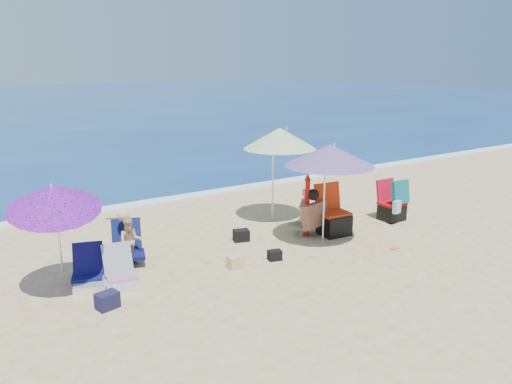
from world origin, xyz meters
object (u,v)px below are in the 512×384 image
furled_umbrella (307,202)px  camp_chair_right (393,206)px  person_center (308,213)px  umbrella_blue (54,197)px  umbrella_turquoise (330,155)px  chair_navy (89,277)px  umbrella_striped (280,138)px  camp_chair_left (333,219)px  person_left (129,240)px  chair_rainbow (120,277)px

furled_umbrella → camp_chair_right: furled_umbrella is taller
person_center → camp_chair_right: bearing=-6.7°
umbrella_blue → camp_chair_right: size_ratio=1.96×
umbrella_turquoise → chair_navy: bearing=173.9°
umbrella_striped → furled_umbrella: bearing=-97.3°
camp_chair_left → umbrella_striped: bearing=105.1°
person_left → person_center: bearing=-8.8°
umbrella_turquoise → chair_navy: umbrella_turquoise is taller
person_left → umbrella_blue: bearing=-156.5°
umbrella_turquoise → person_center: umbrella_turquoise is taller
umbrella_striped → person_center: (-0.11, -1.18, -1.39)m
person_center → person_left: (-3.61, 0.56, -0.05)m
umbrella_turquoise → umbrella_blue: umbrella_turquoise is taller
umbrella_blue → camp_chair_left: umbrella_blue is taller
furled_umbrella → chair_rainbow: size_ratio=1.89×
umbrella_striped → furled_umbrella: umbrella_striped is taller
umbrella_turquoise → camp_chair_right: umbrella_turquoise is taller
furled_umbrella → camp_chair_right: (2.28, -0.26, -0.37)m
umbrella_striped → person_left: bearing=-170.5°
chair_rainbow → camp_chair_right: size_ratio=0.72×
camp_chair_left → umbrella_turquoise: bearing=-144.7°
umbrella_turquoise → camp_chair_right: bearing=7.0°
camp_chair_left → person_left: (-4.10, 0.78, 0.12)m
chair_rainbow → person_center: 4.10m
umbrella_blue → chair_navy: (0.40, -0.04, -1.36)m
person_center → chair_rainbow: bearing=-175.9°
umbrella_blue → furled_umbrella: 4.92m
umbrella_turquoise → furled_umbrella: size_ratio=1.76×
chair_rainbow → person_center: bearing=4.1°
chair_rainbow → person_left: (0.47, 0.85, 0.26)m
camp_chair_right → person_center: 2.26m
camp_chair_right → umbrella_turquoise: bearing=-173.0°
furled_umbrella → umbrella_blue: bearing=-180.0°
furled_umbrella → person_left: furled_umbrella is taller
umbrella_turquoise → camp_chair_right: (2.19, 0.27, -1.41)m
umbrella_striped → furled_umbrella: (-0.15, -1.18, -1.15)m
umbrella_striped → umbrella_blue: size_ratio=1.14×
chair_navy → umbrella_striped: bearing=14.9°
camp_chair_left → camp_chair_right: bearing=-1.5°
chair_navy → umbrella_turquoise: bearing=-6.1°
umbrella_blue → umbrella_striped: bearing=13.3°
person_center → person_left: person_center is taller
furled_umbrella → chair_rainbow: furled_umbrella is taller
umbrella_turquoise → camp_chair_left: umbrella_turquoise is taller
chair_rainbow → camp_chair_right: camp_chair_right is taller
umbrella_blue → camp_chair_right: 7.24m
umbrella_blue → chair_navy: bearing=-6.4°
chair_navy → chair_rainbow: chair_navy is taller
chair_navy → person_left: bearing=34.2°
chair_rainbow → umbrella_blue: bearing=160.6°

